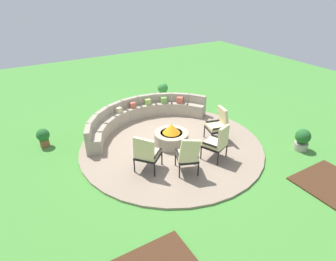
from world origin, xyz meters
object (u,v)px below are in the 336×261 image
at_px(potted_plant_1, 163,90).
at_px(potted_plant_2, 43,137).
at_px(lounge_chair_front_right, 188,155).
at_px(lounge_chair_back_right, 219,124).
at_px(fire_pit, 171,137).
at_px(potted_plant_0, 302,139).
at_px(lounge_chair_back_left, 218,142).
at_px(curved_stone_bench, 140,115).
at_px(lounge_chair_front_left, 147,153).

relative_size(potted_plant_1, potted_plant_2, 1.11).
bearing_deg(lounge_chair_front_right, lounge_chair_back_right, 49.13).
xyz_separation_m(fire_pit, lounge_chair_front_right, (-0.39, -1.45, 0.29)).
distance_m(lounge_chair_back_right, potted_plant_0, 2.51).
bearing_deg(lounge_chair_back_left, potted_plant_2, 117.07).
bearing_deg(potted_plant_2, lounge_chair_back_left, -39.28).
bearing_deg(potted_plant_1, lounge_chair_front_right, -113.23).
distance_m(potted_plant_1, potted_plant_2, 5.40).
distance_m(lounge_chair_back_right, potted_plant_2, 5.38).
xyz_separation_m(lounge_chair_back_left, potted_plant_0, (2.57, -0.84, -0.25)).
height_order(lounge_chair_back_left, potted_plant_0, lounge_chair_back_left).
relative_size(lounge_chair_front_right, lounge_chair_back_right, 1.02).
relative_size(potted_plant_0, potted_plant_1, 1.03).
bearing_deg(lounge_chair_back_left, curved_stone_bench, 82.04).
distance_m(fire_pit, potted_plant_2, 3.90).
bearing_deg(potted_plant_1, lounge_chair_back_right, -95.25).
xyz_separation_m(curved_stone_bench, potted_plant_2, (-3.17, 0.18, -0.03)).
relative_size(lounge_chair_back_left, lounge_chair_back_right, 0.98).
height_order(fire_pit, potted_plant_2, fire_pit).
relative_size(lounge_chair_front_left, lounge_chair_front_right, 0.98).
height_order(lounge_chair_back_right, potted_plant_2, lounge_chair_back_right).
distance_m(lounge_chair_back_right, potted_plant_1, 4.16).
relative_size(curved_stone_bench, potted_plant_0, 6.96).
bearing_deg(lounge_chair_front_right, potted_plant_0, 10.14).
bearing_deg(lounge_chair_back_right, fire_pit, 84.79).
height_order(curved_stone_bench, lounge_chair_front_right, lounge_chair_front_right).
distance_m(curved_stone_bench, potted_plant_0, 5.26).
bearing_deg(lounge_chair_back_right, lounge_chair_front_right, 131.96).
bearing_deg(lounge_chair_back_left, fire_pit, 93.86).
xyz_separation_m(lounge_chair_front_right, potted_plant_1, (2.18, 5.08, -0.27)).
relative_size(lounge_chair_back_right, potted_plant_0, 1.62).
xyz_separation_m(curved_stone_bench, lounge_chair_front_left, (-1.07, -2.62, 0.25)).
height_order(fire_pit, lounge_chair_back_right, lounge_chair_back_right).
xyz_separation_m(fire_pit, potted_plant_1, (1.79, 3.64, 0.03)).
height_order(curved_stone_bench, lounge_chair_back_right, lounge_chair_back_right).
distance_m(fire_pit, potted_plant_1, 4.05).
distance_m(lounge_chair_front_left, potted_plant_2, 3.52).
bearing_deg(curved_stone_bench, lounge_chair_back_right, -55.17).
bearing_deg(fire_pit, potted_plant_2, 149.40).
distance_m(fire_pit, lounge_chair_back_left, 1.52).
bearing_deg(lounge_chair_back_left, potted_plant_0, -41.82).
bearing_deg(lounge_chair_back_right, lounge_chair_front_left, 111.08).
bearing_deg(lounge_chair_back_left, potted_plant_1, 53.86).
xyz_separation_m(lounge_chair_front_right, potted_plant_0, (3.66, -0.72, -0.26)).
bearing_deg(lounge_chair_front_left, potted_plant_2, 176.66).
bearing_deg(lounge_chair_front_left, potted_plant_0, 33.14).
distance_m(fire_pit, potted_plant_0, 3.92).
distance_m(fire_pit, curved_stone_bench, 1.81).
relative_size(lounge_chair_front_right, potted_plant_1, 1.70).
xyz_separation_m(potted_plant_0, potted_plant_1, (-1.47, 5.81, -0.01)).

